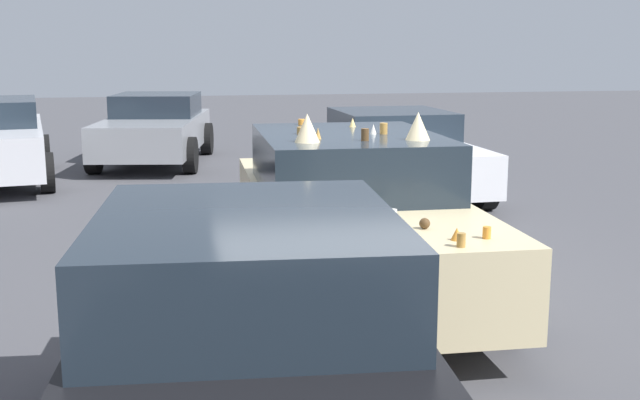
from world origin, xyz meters
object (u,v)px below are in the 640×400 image
Objects in this scene: art_car_decorated at (351,213)px; parked_sedan_behind_right at (395,153)px; parked_sedan_row_back_center at (250,361)px; parked_sedan_far_right at (155,128)px.

parked_sedan_behind_right is (4.62, -1.79, -0.09)m from art_car_decorated.
art_car_decorated reaches higher than parked_sedan_row_back_center.
art_car_decorated reaches higher than parked_sedan_behind_right.
parked_sedan_row_back_center reaches higher than parked_sedan_behind_right.
art_car_decorated is 1.15× the size of parked_sedan_behind_right.
parked_sedan_behind_right is at bearing 160.40° from art_car_decorated.
parked_sedan_row_back_center is at bearing 12.44° from parked_sedan_far_right.
art_car_decorated is 9.12m from parked_sedan_far_right.
parked_sedan_behind_right is 0.93× the size of parked_sedan_far_right.
parked_sedan_behind_right is at bearing 162.94° from parked_sedan_row_back_center.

